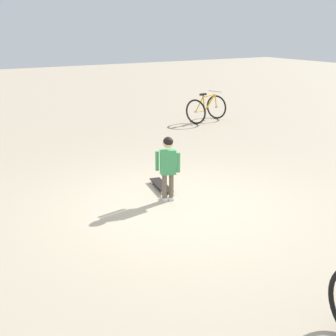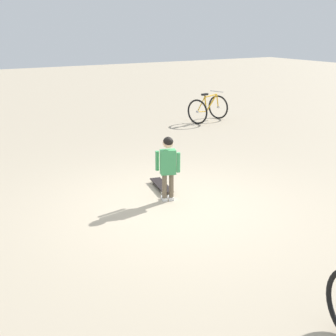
% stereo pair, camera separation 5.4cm
% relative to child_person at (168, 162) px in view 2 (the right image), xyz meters
% --- Properties ---
extents(ground_plane, '(50.00, 50.00, 0.00)m').
position_rel_child_person_xyz_m(ground_plane, '(-0.06, -0.33, -0.66)').
color(ground_plane, tan).
extents(child_person, '(0.30, 0.31, 1.06)m').
position_rel_child_person_xyz_m(child_person, '(0.00, 0.00, 0.00)').
color(child_person, brown).
rests_on(child_person, ground).
extents(skateboard, '(0.33, 0.79, 0.07)m').
position_rel_child_person_xyz_m(skateboard, '(0.17, 0.52, -0.60)').
color(skateboard, black).
rests_on(skateboard, ground).
extents(bicycle_near, '(1.24, 1.01, 0.85)m').
position_rel_child_person_xyz_m(bicycle_near, '(4.13, 4.74, -0.28)').
color(bicycle_near, black).
rests_on(bicycle_near, ground).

